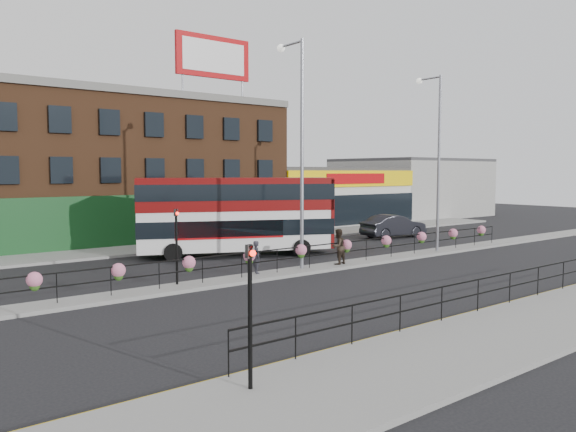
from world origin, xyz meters
TOP-DOWN VIEW (x-y plane):
  - ground at (0.00, 0.00)m, footprint 120.00×120.00m
  - south_pavement at (0.00, -12.00)m, footprint 60.00×4.00m
  - north_pavement at (0.00, 12.00)m, footprint 60.00×4.00m
  - median at (0.00, 0.00)m, footprint 60.00×1.60m
  - yellow_line_inner at (0.00, -9.70)m, footprint 60.00×0.10m
  - yellow_line_outer at (0.00, -9.88)m, footprint 60.00×0.10m
  - brick_building at (-4.00, 19.96)m, footprint 25.00×12.21m
  - supermarket at (16.00, 19.90)m, footprint 15.00×12.25m
  - warehouse_east at (30.75, 20.00)m, footprint 14.50×12.00m
  - billboard at (2.50, 14.99)m, footprint 6.00×0.29m
  - median_railing at (-0.00, 0.00)m, footprint 30.04×0.56m
  - south_railing at (-2.00, -10.10)m, footprint 20.04×0.05m
  - double_decker_bus at (-1.10, 6.48)m, footprint 11.38×6.91m
  - car at (13.14, 7.00)m, footprint 2.92×5.55m
  - pedestrian_a at (-3.88, 0.42)m, footprint 0.81×0.75m
  - pedestrian_b at (0.90, -0.03)m, footprint 1.10×0.97m
  - lamp_column_west at (-1.33, 0.48)m, footprint 0.40×1.96m
  - lamp_column_east at (8.95, 0.14)m, footprint 0.38×1.84m
  - traffic_light_south at (-12.00, -11.01)m, footprint 0.15×0.28m
  - traffic_light_median at (-8.00, 0.39)m, footprint 0.15×0.28m

SIDE VIEW (x-z plane):
  - ground at x=0.00m, z-range 0.00..0.00m
  - yellow_line_inner at x=0.00m, z-range 0.00..0.01m
  - yellow_line_outer at x=0.00m, z-range 0.00..0.01m
  - south_pavement at x=0.00m, z-range 0.00..0.15m
  - north_pavement at x=0.00m, z-range 0.00..0.15m
  - median at x=0.00m, z-range 0.00..0.15m
  - car at x=13.14m, z-range 0.00..1.70m
  - pedestrian_a at x=-3.88m, z-range 0.15..1.69m
  - south_railing at x=-2.00m, z-range 0.40..1.52m
  - median_railing at x=0.00m, z-range 0.43..1.66m
  - pedestrian_b at x=0.90m, z-range 0.15..1.98m
  - traffic_light_south at x=-12.00m, z-range 0.64..4.29m
  - traffic_light_median at x=-8.00m, z-range 0.64..4.29m
  - supermarket at x=16.00m, z-range 0.00..5.30m
  - double_decker_bus at x=-1.10m, z-range 0.52..5.08m
  - warehouse_east at x=30.75m, z-range 0.00..6.30m
  - brick_building at x=-4.00m, z-range -0.02..10.28m
  - lamp_column_east at x=8.95m, z-range 1.12..11.58m
  - lamp_column_west at x=-1.33m, z-range 1.18..12.33m
  - billboard at x=2.50m, z-range 10.98..15.38m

